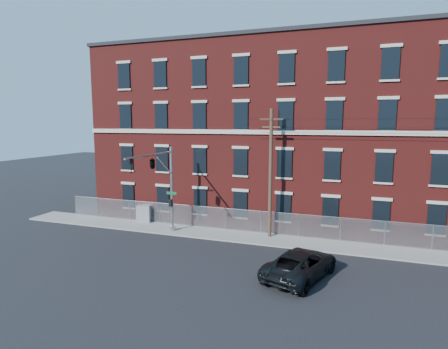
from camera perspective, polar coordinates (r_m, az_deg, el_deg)
ground at (r=25.25m, az=-0.27°, el=-12.98°), size 140.00×140.00×0.00m
sidewalk at (r=28.98m, az=26.88°, el=-10.94°), size 65.00×3.00×0.12m
mill_building at (r=36.40m, az=25.85°, el=5.83°), size 55.30×14.32×16.30m
chain_link_fence at (r=29.92m, az=26.67°, el=-8.34°), size 59.06×0.06×1.85m
traffic_signal_mast at (r=28.29m, az=-10.32°, el=0.47°), size 0.90×6.75×7.00m
utility_pole_near at (r=28.67m, az=7.24°, el=0.53°), size 1.80×0.28×10.00m
pickup_truck at (r=22.71m, az=11.77°, el=-13.43°), size 4.39×6.43×1.63m
utility_cabinet at (r=34.20m, az=-12.35°, el=-5.96°), size 1.33×0.87×1.53m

